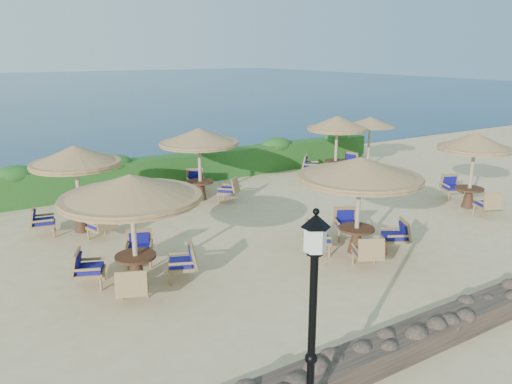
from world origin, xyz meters
The scene contains 12 objects.
ground centered at (0.00, 0.00, 0.00)m, with size 120.00×120.00×0.00m, color beige.
sea centered at (0.00, 70.00, 0.00)m, with size 160.00×160.00×0.00m, color #0B2847.
hedge centered at (0.00, 7.20, 0.60)m, with size 18.00×0.90×1.20m, color #1B4B18.
stone_wall centered at (0.00, -6.20, 0.22)m, with size 15.00×0.65×0.44m, color brown.
lamp_post centered at (-4.80, -6.80, 1.55)m, with size 0.44×0.44×3.31m.
extra_parasol centered at (7.80, 5.20, 2.17)m, with size 2.30×2.30×2.41m.
cafe_set_0 centered at (-5.36, -0.85, 1.92)m, with size 3.25×3.25×2.65m.
cafe_set_1 centered at (0.35, -2.15, 1.93)m, with size 3.30×3.30×2.65m.
cafe_set_2 centered at (6.50, -1.16, 1.94)m, with size 2.47×2.86×2.65m.
cafe_set_3 centered at (-5.64, 3.45, 1.87)m, with size 2.76×2.76×2.65m.
cafe_set_4 centered at (-1.09, 4.63, 1.93)m, with size 2.89×2.89×2.65m.
cafe_set_5 centered at (5.43, 4.74, 1.85)m, with size 2.73×2.73×2.65m.
Camera 1 is at (-8.60, -11.54, 5.31)m, focal length 35.00 mm.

